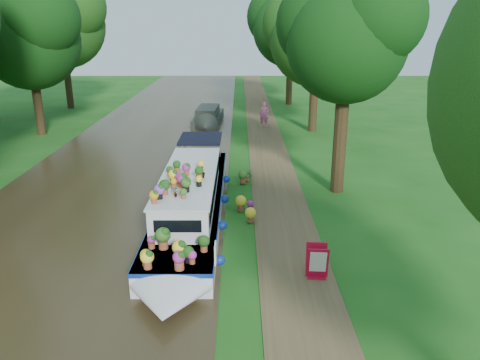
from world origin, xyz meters
name	(u,v)px	position (x,y,z in m)	size (l,w,h in m)	color
ground	(251,218)	(0.00, 0.00, 0.00)	(100.00, 100.00, 0.00)	#175014
canal_water	(92,218)	(-6.00, 0.00, 0.01)	(10.00, 100.00, 0.02)	#2E2514
towpath	(283,218)	(1.20, 0.00, 0.01)	(2.20, 100.00, 0.03)	brown
plant_boat	(190,200)	(-2.25, -0.33, 0.85)	(2.29, 13.52, 2.28)	silver
tree_near_overhang	(347,33)	(3.79, 3.06, 6.60)	(5.52, 5.28, 8.99)	black
tree_near_mid	(316,32)	(4.48, 15.08, 6.44)	(6.90, 6.60, 9.40)	black
tree_near_far	(291,22)	(3.98, 26.09, 7.05)	(7.59, 7.26, 10.30)	black
tree_far_c	(28,31)	(-13.52, 14.08, 6.52)	(7.13, 6.82, 9.59)	black
tree_far_d	(61,18)	(-15.02, 24.10, 7.40)	(8.05, 7.70, 10.85)	black
second_boat	(208,117)	(-2.75, 17.51, 0.49)	(2.10, 6.31, 1.21)	black
sandwich_board	(317,263)	(1.78, -4.32, 0.47)	(0.63, 0.52, 0.97)	red
pedestrian_pink	(264,114)	(1.29, 16.25, 0.90)	(0.63, 0.41, 1.73)	#E35D7C
verge_plant	(250,174)	(0.05, 4.90, 0.18)	(0.33, 0.29, 0.37)	#2B691F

